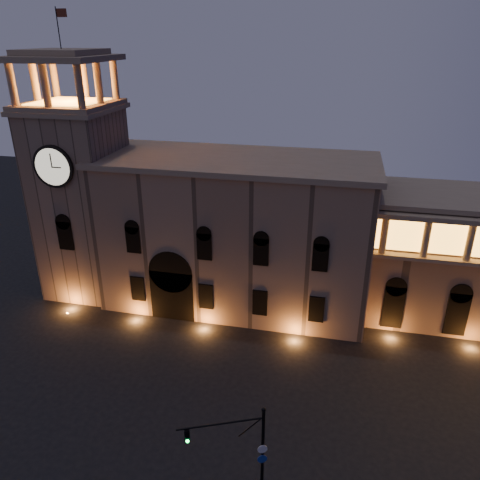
# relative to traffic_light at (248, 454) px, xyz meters

# --- Properties ---
(ground) EXTENTS (160.00, 160.00, 0.00)m
(ground) POSITION_rel_traffic_light_xyz_m (-4.85, 4.31, -4.26)
(ground) COLOR black
(ground) RESTS_ON ground
(government_building) EXTENTS (30.80, 12.80, 17.60)m
(government_building) POSITION_rel_traffic_light_xyz_m (-6.93, 26.24, 4.51)
(government_building) COLOR #816754
(government_building) RESTS_ON ground
(clock_tower) EXTENTS (9.80, 9.80, 32.40)m
(clock_tower) POSITION_rel_traffic_light_xyz_m (-25.35, 25.29, 8.24)
(clock_tower) COLOR #816754
(clock_tower) RESTS_ON ground
(traffic_light) EXTENTS (5.51, 2.56, 8.12)m
(traffic_light) POSITION_rel_traffic_light_xyz_m (0.00, 0.00, 0.00)
(traffic_light) COLOR black
(traffic_light) RESTS_ON ground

